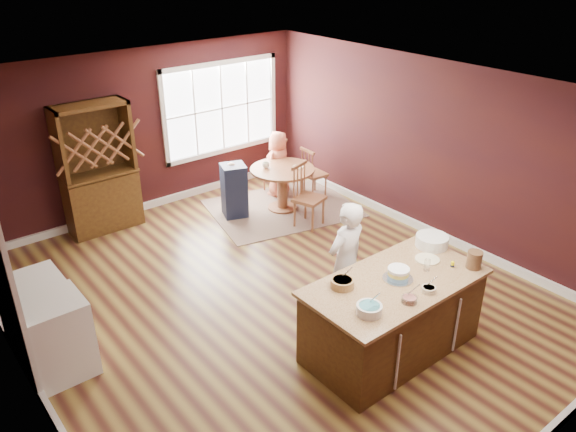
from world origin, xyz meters
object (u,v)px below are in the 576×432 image
object	(u,v)px
chair_north	(275,165)
high_chair	(234,190)
kitchen_island	(392,317)
baker	(345,262)
toddler	(233,169)
washer	(57,337)
layer_cake	(398,274)
dining_table	(282,180)
chair_south	(309,196)
hutch	(98,169)
dryer	(39,311)
seated_woman	(278,164)
chair_east	(314,172)

from	to	relation	value
chair_north	high_chair	bearing A→B (deg)	-11.97
kitchen_island	baker	xyz separation A→B (m)	(0.01, 0.78, 0.34)
toddler	washer	xyz separation A→B (m)	(-3.61, -2.07, -0.36)
layer_cake	washer	size ratio (longest dim) A/B	0.37
dining_table	high_chair	xyz separation A→B (m)	(-0.79, 0.30, -0.06)
baker	chair_south	xyz separation A→B (m)	(1.27, 2.13, -0.25)
high_chair	hutch	bearing A→B (deg)	173.33
high_chair	dryer	size ratio (longest dim) A/B	1.10
toddler	dryer	size ratio (longest dim) A/B	0.30
toddler	layer_cake	bearing A→B (deg)	-97.76
high_chair	chair_south	bearing A→B (deg)	-36.02
seated_woman	dryer	size ratio (longest dim) A/B	1.38
baker	layer_cake	xyz separation A→B (m)	(0.03, -0.77, 0.21)
high_chair	toddler	size ratio (longest dim) A/B	3.64
toddler	dryer	distance (m)	3.91
kitchen_island	seated_woman	size ratio (longest dim) A/B	1.71
high_chair	kitchen_island	bearing A→B (deg)	-78.34
seated_woman	hutch	distance (m)	3.09
hutch	washer	bearing A→B (deg)	-120.06
dining_table	toddler	size ratio (longest dim) A/B	4.18
layer_cake	high_chair	xyz separation A→B (m)	(0.51, 3.96, -0.51)
chair_north	high_chair	distance (m)	1.31
dryer	baker	bearing A→B (deg)	-30.88
baker	layer_cake	bearing A→B (deg)	87.42
high_chair	dining_table	bearing A→B (deg)	-1.10
kitchen_island	washer	xyz separation A→B (m)	(-3.03, 1.95, 0.01)
baker	dryer	distance (m)	3.56
kitchen_island	chair_east	xyz separation A→B (m)	(2.12, 3.75, 0.03)
chair_south	seated_woman	distance (m)	1.35
kitchen_island	chair_east	world-z (taller)	chair_east
layer_cake	toddler	world-z (taller)	layer_cake
toddler	chair_north	bearing A→B (deg)	20.07
chair_south	high_chair	xyz separation A→B (m)	(-0.73, 1.06, -0.05)
toddler	baker	bearing A→B (deg)	-100.07
chair_north	seated_woman	xyz separation A→B (m)	(-0.11, -0.26, 0.12)
kitchen_island	dryer	bearing A→B (deg)	139.40
high_chair	washer	size ratio (longest dim) A/B	1.05
hutch	dryer	size ratio (longest dim) A/B	2.37
kitchen_island	chair_south	bearing A→B (deg)	66.28
seated_woman	dining_table	bearing A→B (deg)	41.32
chair_south	seated_woman	xyz separation A→B (m)	(0.38, 1.29, 0.07)
kitchen_island	layer_cake	xyz separation A→B (m)	(0.04, 0.01, 0.55)
chair_north	washer	world-z (taller)	chair_north
chair_north	toddler	world-z (taller)	chair_north
dining_table	washer	bearing A→B (deg)	-158.48
chair_south	washer	size ratio (longest dim) A/B	1.17
chair_south	high_chair	bearing A→B (deg)	106.01
chair_north	hutch	xyz separation A→B (m)	(-3.09, 0.44, 0.55)
toddler	dining_table	bearing A→B (deg)	-25.02
toddler	washer	distance (m)	4.18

